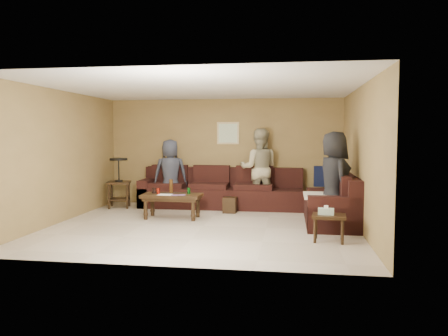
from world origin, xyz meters
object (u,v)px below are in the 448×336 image
object	(u,v)px
waste_bin	(230,205)
person_left	(170,173)
person_middle	(259,169)
end_table_left	(119,182)
side_table_right	(328,218)
sectional_sofa	(255,197)
person_right	(334,180)
coffee_table	(172,198)

from	to	relation	value
waste_bin	person_left	size ratio (longest dim) A/B	0.21
waste_bin	person_middle	size ratio (longest dim) A/B	0.18
end_table_left	side_table_right	bearing A→B (deg)	-29.89
waste_bin	person_middle	distance (m)	1.15
sectional_sofa	end_table_left	size ratio (longest dim) A/B	4.11
end_table_left	person_right	xyz separation A→B (m)	(4.63, -1.51, 0.27)
coffee_table	waste_bin	xyz separation A→B (m)	(1.06, 0.79, -0.25)
end_table_left	side_table_right	distance (m)	5.14
end_table_left	waste_bin	distance (m)	2.65
sectional_sofa	person_left	xyz separation A→B (m)	(-1.96, 0.39, 0.46)
waste_bin	person_middle	xyz separation A→B (m)	(0.57, 0.68, 0.74)
person_left	person_middle	distance (m)	2.02
person_middle	person_right	size ratio (longest dim) A/B	1.05
sectional_sofa	person_middle	xyz separation A→B (m)	(0.05, 0.58, 0.58)
side_table_right	person_right	xyz separation A→B (m)	(0.17, 1.05, 0.49)
person_left	sectional_sofa	bearing A→B (deg)	150.51
end_table_left	waste_bin	world-z (taller)	end_table_left
end_table_left	person_right	distance (m)	4.87
person_left	side_table_right	bearing A→B (deg)	121.74
sectional_sofa	coffee_table	world-z (taller)	sectional_sofa
sectional_sofa	person_right	world-z (taller)	person_right
end_table_left	side_table_right	size ratio (longest dim) A/B	2.00
side_table_right	person_middle	bearing A→B (deg)	113.53
end_table_left	side_table_right	xyz separation A→B (m)	(4.45, -2.56, -0.22)
person_left	waste_bin	bearing A→B (deg)	143.17
end_table_left	person_left	size ratio (longest dim) A/B	0.73
sectional_sofa	person_right	size ratio (longest dim) A/B	2.70
coffee_table	person_middle	world-z (taller)	person_middle
side_table_right	person_right	bearing A→B (deg)	80.56
waste_bin	person_middle	bearing A→B (deg)	49.86
person_right	waste_bin	bearing A→B (deg)	40.24
person_right	person_left	bearing A→B (deg)	45.15
person_left	person_middle	bearing A→B (deg)	167.21
coffee_table	person_left	size ratio (longest dim) A/B	0.75
person_middle	waste_bin	bearing A→B (deg)	48.84
sectional_sofa	coffee_table	distance (m)	1.81
coffee_table	person_middle	bearing A→B (deg)	42.03
end_table_left	waste_bin	size ratio (longest dim) A/B	3.42
sectional_sofa	coffee_table	xyz separation A→B (m)	(-1.58, -0.89, 0.09)
side_table_right	person_middle	xyz separation A→B (m)	(-1.28, 2.95, 0.53)
waste_bin	person_middle	world-z (taller)	person_middle
coffee_table	person_left	bearing A→B (deg)	106.62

